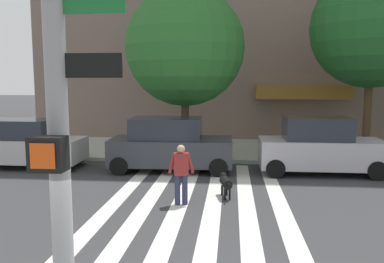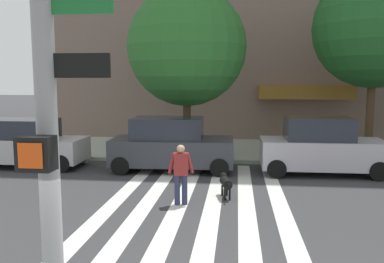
{
  "view_description": "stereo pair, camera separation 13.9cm",
  "coord_description": "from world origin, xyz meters",
  "px_view_note": "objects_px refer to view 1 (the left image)",
  "views": [
    {
      "loc": [
        0.82,
        -3.97,
        3.33
      ],
      "look_at": [
        -0.26,
        6.99,
        1.93
      ],
      "focal_mm": 37.61,
      "sensor_mm": 36.0,
      "label": 1
    },
    {
      "loc": [
        0.96,
        -3.95,
        3.33
      ],
      "look_at": [
        -0.26,
        6.99,
        1.93
      ],
      "focal_mm": 37.61,
      "sensor_mm": 36.0,
      "label": 2
    }
  ],
  "objects_px": {
    "parked_car_behind_first": "(170,145)",
    "street_tree_nearest": "(185,47)",
    "parked_car_third_in_line": "(319,147)",
    "street_tree_middle": "(372,27)",
    "pedestrian_dog_walker": "(181,171)",
    "traffic_light_pole": "(53,56)",
    "parked_car_near_curb": "(19,144)",
    "dog_on_leash": "(225,182)"
  },
  "relations": [
    {
      "from": "street_tree_middle",
      "to": "pedestrian_dog_walker",
      "type": "bearing_deg",
      "value": -134.98
    },
    {
      "from": "street_tree_middle",
      "to": "pedestrian_dog_walker",
      "type": "relative_size",
      "value": 4.78
    },
    {
      "from": "parked_car_near_curb",
      "to": "pedestrian_dog_walker",
      "type": "height_order",
      "value": "parked_car_near_curb"
    },
    {
      "from": "parked_car_near_curb",
      "to": "pedestrian_dog_walker",
      "type": "distance_m",
      "value": 8.0
    },
    {
      "from": "parked_car_near_curb",
      "to": "parked_car_third_in_line",
      "type": "height_order",
      "value": "parked_car_third_in_line"
    },
    {
      "from": "traffic_light_pole",
      "to": "parked_car_near_curb",
      "type": "distance_m",
      "value": 13.51
    },
    {
      "from": "parked_car_behind_first",
      "to": "street_tree_nearest",
      "type": "height_order",
      "value": "street_tree_nearest"
    },
    {
      "from": "pedestrian_dog_walker",
      "to": "traffic_light_pole",
      "type": "bearing_deg",
      "value": -90.89
    },
    {
      "from": "parked_car_near_curb",
      "to": "street_tree_nearest",
      "type": "bearing_deg",
      "value": 21.12
    },
    {
      "from": "parked_car_near_curb",
      "to": "street_tree_middle",
      "type": "bearing_deg",
      "value": 11.65
    },
    {
      "from": "parked_car_third_in_line",
      "to": "street_tree_middle",
      "type": "xyz_separation_m",
      "value": [
        2.51,
        2.85,
        4.52
      ]
    },
    {
      "from": "parked_car_behind_first",
      "to": "street_tree_middle",
      "type": "xyz_separation_m",
      "value": [
        7.93,
        2.85,
        4.54
      ]
    },
    {
      "from": "parked_car_behind_first",
      "to": "parked_car_third_in_line",
      "type": "relative_size",
      "value": 1.04
    },
    {
      "from": "parked_car_third_in_line",
      "to": "street_tree_nearest",
      "type": "xyz_separation_m",
      "value": [
        -5.13,
        2.39,
        3.76
      ]
    },
    {
      "from": "street_tree_middle",
      "to": "pedestrian_dog_walker",
      "type": "xyz_separation_m",
      "value": [
        -6.99,
        -6.99,
        -4.57
      ]
    },
    {
      "from": "traffic_light_pole",
      "to": "pedestrian_dog_walker",
      "type": "relative_size",
      "value": 3.54
    },
    {
      "from": "traffic_light_pole",
      "to": "parked_car_third_in_line",
      "type": "xyz_separation_m",
      "value": [
        4.59,
        11.42,
        -2.55
      ]
    },
    {
      "from": "street_tree_nearest",
      "to": "pedestrian_dog_walker",
      "type": "bearing_deg",
      "value": -84.33
    },
    {
      "from": "dog_on_leash",
      "to": "street_tree_middle",
      "type": "bearing_deg",
      "value": 46.76
    },
    {
      "from": "parked_car_behind_first",
      "to": "pedestrian_dog_walker",
      "type": "relative_size",
      "value": 2.76
    },
    {
      "from": "street_tree_middle",
      "to": "dog_on_leash",
      "type": "bearing_deg",
      "value": -133.24
    },
    {
      "from": "parked_car_behind_first",
      "to": "street_tree_nearest",
      "type": "bearing_deg",
      "value": 83.06
    },
    {
      "from": "street_tree_nearest",
      "to": "street_tree_middle",
      "type": "bearing_deg",
      "value": 3.43
    },
    {
      "from": "street_tree_nearest",
      "to": "traffic_light_pole",
      "type": "bearing_deg",
      "value": -87.78
    },
    {
      "from": "parked_car_third_in_line",
      "to": "traffic_light_pole",
      "type": "bearing_deg",
      "value": -111.91
    },
    {
      "from": "traffic_light_pole",
      "to": "street_tree_middle",
      "type": "xyz_separation_m",
      "value": [
        7.1,
        14.27,
        1.97
      ]
    },
    {
      "from": "parked_car_third_in_line",
      "to": "parked_car_behind_first",
      "type": "bearing_deg",
      "value": -179.99
    },
    {
      "from": "traffic_light_pole",
      "to": "street_tree_middle",
      "type": "height_order",
      "value": "street_tree_middle"
    },
    {
      "from": "traffic_light_pole",
      "to": "parked_car_near_curb",
      "type": "height_order",
      "value": "traffic_light_pole"
    },
    {
      "from": "parked_car_behind_first",
      "to": "dog_on_leash",
      "type": "height_order",
      "value": "parked_car_behind_first"
    },
    {
      "from": "street_tree_middle",
      "to": "dog_on_leash",
      "type": "height_order",
      "value": "street_tree_middle"
    },
    {
      "from": "street_tree_middle",
      "to": "parked_car_behind_first",
      "type": "bearing_deg",
      "value": -160.21
    },
    {
      "from": "pedestrian_dog_walker",
      "to": "parked_car_near_curb",
      "type": "bearing_deg",
      "value": 148.81
    },
    {
      "from": "traffic_light_pole",
      "to": "parked_car_third_in_line",
      "type": "distance_m",
      "value": 12.57
    },
    {
      "from": "parked_car_near_curb",
      "to": "parked_car_third_in_line",
      "type": "bearing_deg",
      "value": -0.0
    },
    {
      "from": "street_tree_nearest",
      "to": "pedestrian_dog_walker",
      "type": "relative_size",
      "value": 4.32
    },
    {
      "from": "parked_car_behind_first",
      "to": "parked_car_third_in_line",
      "type": "distance_m",
      "value": 5.42
    },
    {
      "from": "parked_car_behind_first",
      "to": "pedestrian_dog_walker",
      "type": "height_order",
      "value": "parked_car_behind_first"
    },
    {
      "from": "parked_car_behind_first",
      "to": "dog_on_leash",
      "type": "xyz_separation_m",
      "value": [
        2.12,
        -3.33,
        -0.51
      ]
    },
    {
      "from": "traffic_light_pole",
      "to": "parked_car_third_in_line",
      "type": "height_order",
      "value": "traffic_light_pole"
    },
    {
      "from": "parked_car_third_in_line",
      "to": "parked_car_near_curb",
      "type": "bearing_deg",
      "value": 180.0
    },
    {
      "from": "street_tree_middle",
      "to": "parked_car_third_in_line",
      "type": "bearing_deg",
      "value": -131.35
    }
  ]
}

